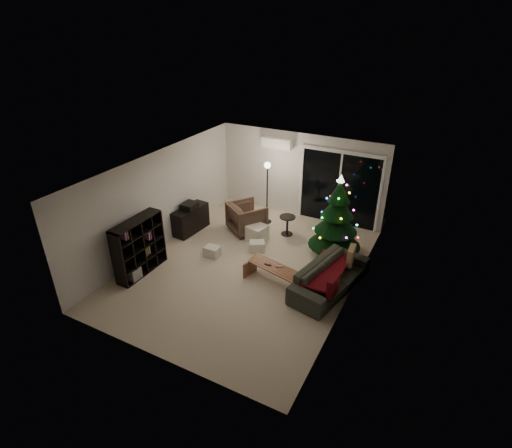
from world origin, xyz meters
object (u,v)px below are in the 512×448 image
(media_cabinet, at_px, (191,219))
(armchair, at_px, (247,217))
(sofa, at_px, (330,277))
(bookshelf, at_px, (134,245))
(coffee_table, at_px, (274,274))
(christmas_tree, at_px, (337,216))

(media_cabinet, relative_size, armchair, 1.23)
(media_cabinet, relative_size, sofa, 0.52)
(bookshelf, relative_size, media_cabinet, 1.20)
(coffee_table, bearing_deg, media_cabinet, 173.92)
(armchair, bearing_deg, christmas_tree, -146.02)
(bookshelf, distance_m, media_cabinet, 2.21)
(coffee_table, height_order, christmas_tree, christmas_tree)
(armchair, xyz_separation_m, christmas_tree, (2.52, -0.01, 0.64))
(armchair, bearing_deg, bookshelf, 98.58)
(media_cabinet, distance_m, sofa, 4.37)
(media_cabinet, bearing_deg, sofa, -5.87)
(bookshelf, distance_m, armchair, 3.23)
(sofa, bearing_deg, media_cabinet, 92.17)
(armchair, xyz_separation_m, sofa, (2.91, -1.50, -0.10))
(sofa, height_order, coffee_table, sofa)
(sofa, bearing_deg, coffee_table, 117.77)
(coffee_table, xyz_separation_m, christmas_tree, (0.82, 1.83, 0.86))
(sofa, distance_m, coffee_table, 1.26)
(media_cabinet, xyz_separation_m, sofa, (4.30, -0.77, -0.04))
(media_cabinet, height_order, christmas_tree, christmas_tree)
(bookshelf, relative_size, armchair, 1.49)
(armchair, relative_size, christmas_tree, 0.43)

